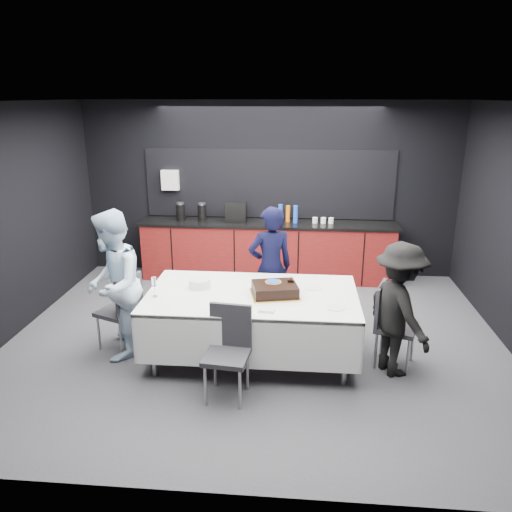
{
  "coord_description": "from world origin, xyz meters",
  "views": [
    {
      "loc": [
        0.49,
        -5.49,
        2.87
      ],
      "look_at": [
        0.0,
        0.1,
        1.05
      ],
      "focal_mm": 35.0,
      "sensor_mm": 36.0,
      "label": 1
    }
  ],
  "objects": [
    {
      "name": "cake_assembly",
      "position": [
        0.25,
        -0.43,
        0.84
      ],
      "size": [
        0.59,
        0.52,
        0.16
      ],
      "color": "gold",
      "rests_on": "party_table"
    },
    {
      "name": "chair_left",
      "position": [
        -1.51,
        -0.34,
        0.53
      ],
      "size": [
        0.55,
        0.55,
        0.92
      ],
      "color": "#2D2D32",
      "rests_on": "ground"
    },
    {
      "name": "loose_plate_right_a",
      "position": [
        0.67,
        -0.19,
        0.78
      ],
      "size": [
        0.21,
        0.21,
        0.01
      ],
      "primitive_type": "cylinder",
      "color": "white",
      "rests_on": "party_table"
    },
    {
      "name": "ground",
      "position": [
        0.0,
        0.0,
        0.0
      ],
      "size": [
        6.0,
        6.0,
        0.0
      ],
      "primitive_type": "plane",
      "color": "#47474C",
      "rests_on": "ground"
    },
    {
      "name": "person_center",
      "position": [
        0.15,
        0.44,
        0.79
      ],
      "size": [
        0.68,
        0.56,
        1.58
      ],
      "primitive_type": "imported",
      "rotation": [
        0.0,
        0.0,
        3.52
      ],
      "color": "black",
      "rests_on": "ground"
    },
    {
      "name": "kitchenette",
      "position": [
        -0.02,
        2.22,
        0.54
      ],
      "size": [
        4.1,
        0.64,
        2.05
      ],
      "color": "#60100F",
      "rests_on": "ground"
    },
    {
      "name": "person_right",
      "position": [
        1.56,
        -0.6,
        0.73
      ],
      "size": [
        0.88,
        1.08,
        1.46
      ],
      "primitive_type": "imported",
      "rotation": [
        0.0,
        0.0,
        2.0
      ],
      "color": "black",
      "rests_on": "ground"
    },
    {
      "name": "champagne_flute",
      "position": [
        -1.04,
        -0.59,
        0.94
      ],
      "size": [
        0.06,
        0.06,
        0.22
      ],
      "color": "white",
      "rests_on": "party_table"
    },
    {
      "name": "loose_plate_right_b",
      "position": [
        0.89,
        -0.72,
        0.78
      ],
      "size": [
        0.2,
        0.2,
        0.01
      ],
      "primitive_type": "cylinder",
      "color": "white",
      "rests_on": "party_table"
    },
    {
      "name": "room_shell",
      "position": [
        0.0,
        0.0,
        1.86
      ],
      "size": [
        6.04,
        5.04,
        2.82
      ],
      "color": "white",
      "rests_on": "ground"
    },
    {
      "name": "loose_plate_near",
      "position": [
        -0.3,
        -0.82,
        0.78
      ],
      "size": [
        0.2,
        0.2,
        0.01
      ],
      "primitive_type": "cylinder",
      "color": "white",
      "rests_on": "party_table"
    },
    {
      "name": "fork_pile",
      "position": [
        0.19,
        -0.87,
        0.79
      ],
      "size": [
        0.17,
        0.11,
        0.03
      ],
      "primitive_type": "cube",
      "rotation": [
        0.0,
        0.0,
        -0.08
      ],
      "color": "white",
      "rests_on": "party_table"
    },
    {
      "name": "person_left",
      "position": [
        -1.55,
        -0.47,
        0.85
      ],
      "size": [
        0.76,
        0.91,
        1.7
      ],
      "primitive_type": "imported",
      "rotation": [
        0.0,
        0.0,
        -1.41
      ],
      "color": "#C4E0F7",
      "rests_on": "ground"
    },
    {
      "name": "loose_plate_far",
      "position": [
        0.16,
        -0.07,
        0.78
      ],
      "size": [
        0.18,
        0.18,
        0.01
      ],
      "primitive_type": "cylinder",
      "color": "white",
      "rests_on": "party_table"
    },
    {
      "name": "plate_stack",
      "position": [
        -0.61,
        -0.27,
        0.83
      ],
      "size": [
        0.24,
        0.24,
        0.1
      ],
      "primitive_type": "cylinder",
      "color": "white",
      "rests_on": "party_table"
    },
    {
      "name": "chair_right",
      "position": [
        1.51,
        -0.42,
        0.53
      ],
      "size": [
        0.54,
        0.54,
        0.92
      ],
      "color": "#2D2D32",
      "rests_on": "ground"
    },
    {
      "name": "chair_near",
      "position": [
        -0.16,
        -1.16,
        0.53
      ],
      "size": [
        0.46,
        0.46,
        0.92
      ],
      "color": "#2D2D32",
      "rests_on": "ground"
    },
    {
      "name": "party_table",
      "position": [
        0.0,
        -0.4,
        0.64
      ],
      "size": [
        2.32,
        1.32,
        0.78
      ],
      "color": "#99999E",
      "rests_on": "ground"
    }
  ]
}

